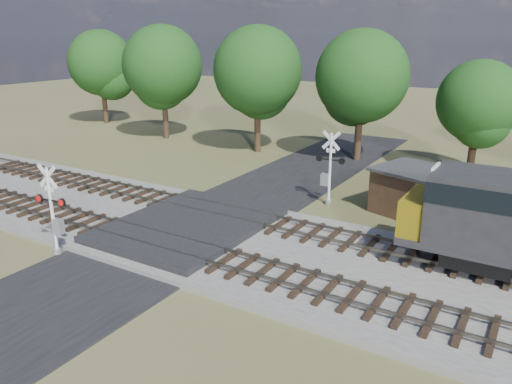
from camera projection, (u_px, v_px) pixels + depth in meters
The scene contains 10 objects.
ground at pixel (183, 236), 25.91m from camera, with size 160.00×160.00×0.00m, color #4E552D.
ballast_bed at pixel (373, 276), 21.32m from camera, with size 140.00×10.00×0.30m, color gray.
road at pixel (183, 235), 25.90m from camera, with size 7.00×60.00×0.08m, color black.
crossing_panel at pixel (189, 227), 26.22m from camera, with size 7.00×9.00×0.62m, color #262628.
track_near at pixel (208, 256), 22.61m from camera, with size 140.00×2.60×0.33m.
track_far at pixel (264, 222), 26.68m from camera, with size 140.00×2.60×0.33m.
crossing_signal_near at pixel (54, 219), 23.07m from camera, with size 1.79×0.41×4.44m.
crossing_signal_far at pixel (328, 174), 30.04m from camera, with size 1.85×0.40×4.59m.
equipment_shed at pixel (413, 190), 28.84m from camera, with size 4.98×4.98×2.68m.
treeline at pixel (378, 80), 38.23m from camera, with size 79.53×10.75×10.86m.
Camera 1 is at (15.71, -18.50, 10.10)m, focal length 35.00 mm.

